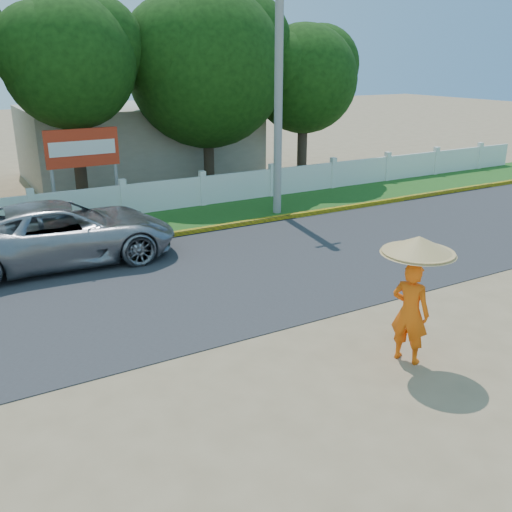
{
  "coord_description": "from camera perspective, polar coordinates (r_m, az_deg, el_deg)",
  "views": [
    {
      "loc": [
        -5.6,
        -7.76,
        5.22
      ],
      "look_at": [
        0.0,
        2.0,
        1.3
      ],
      "focal_mm": 40.0,
      "sensor_mm": 36.0,
      "label": 1
    }
  ],
  "objects": [
    {
      "name": "building_near",
      "position": [
        27.39,
        -11.51,
        11.23
      ],
      "size": [
        10.0,
        6.0,
        3.2
      ],
      "primitive_type": "cube",
      "color": "#B7AD99",
      "rests_on": "ground"
    },
    {
      "name": "curb",
      "position": [
        17.54,
        -9.89,
        1.87
      ],
      "size": [
        40.0,
        0.18,
        0.16
      ],
      "primitive_type": "cube",
      "color": "yellow",
      "rests_on": "ground"
    },
    {
      "name": "utility_pole",
      "position": [
        19.68,
        2.26,
        15.57
      ],
      "size": [
        0.28,
        0.28,
        7.96
      ],
      "primitive_type": "cylinder",
      "color": "gray",
      "rests_on": "ground"
    },
    {
      "name": "fence",
      "position": [
        20.31,
        -13.09,
        5.41
      ],
      "size": [
        40.0,
        0.1,
        1.1
      ],
      "primitive_type": "cube",
      "color": "silver",
      "rests_on": "ground"
    },
    {
      "name": "road",
      "position": [
        14.45,
        -4.94,
        -2.01
      ],
      "size": [
        60.0,
        7.0,
        0.02
      ],
      "primitive_type": "cube",
      "color": "#38383A",
      "rests_on": "ground"
    },
    {
      "name": "vehicle",
      "position": [
        16.0,
        -18.76,
        2.21
      ],
      "size": [
        6.07,
        3.07,
        1.65
      ],
      "primitive_type": "imported",
      "rotation": [
        0.0,
        0.0,
        1.51
      ],
      "color": "#94969C",
      "rests_on": "ground"
    },
    {
      "name": "tree_row",
      "position": [
        22.14,
        -23.76,
        16.91
      ],
      "size": [
        29.23,
        8.47,
        8.87
      ],
      "color": "#473828",
      "rests_on": "ground"
    },
    {
      "name": "ground",
      "position": [
        10.9,
        5.31,
        -9.5
      ],
      "size": [
        120.0,
        120.0,
        0.0
      ],
      "primitive_type": "plane",
      "color": "#9E8460",
      "rests_on": "ground"
    },
    {
      "name": "monk_with_parasol",
      "position": [
        10.31,
        15.53,
        -2.46
      ],
      "size": [
        1.3,
        1.3,
        2.36
      ],
      "color": "#F35A0C",
      "rests_on": "ground"
    },
    {
      "name": "billboard",
      "position": [
        20.81,
        -16.95,
        9.88
      ],
      "size": [
        2.5,
        0.13,
        2.95
      ],
      "color": "gray",
      "rests_on": "ground"
    },
    {
      "name": "grass_verge",
      "position": [
        19.1,
        -11.67,
        2.99
      ],
      "size": [
        60.0,
        3.5,
        0.03
      ],
      "primitive_type": "cube",
      "color": "#2D601E",
      "rests_on": "ground"
    }
  ]
}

